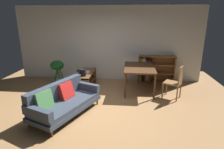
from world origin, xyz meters
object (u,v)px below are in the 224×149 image
at_px(desk_speaker, 83,73).
at_px(potted_floor_plant, 57,70).
at_px(media_console, 86,81).
at_px(dining_chair_near, 175,81).
at_px(dining_table, 139,69).
at_px(bookshelf, 153,69).
at_px(fabric_couch, 63,100).
at_px(open_laptop, 84,72).

bearing_deg(desk_speaker, potted_floor_plant, 148.94).
xyz_separation_m(media_console, dining_chair_near, (2.76, -0.53, 0.26)).
bearing_deg(potted_floor_plant, dining_table, -5.21).
relative_size(desk_speaker, bookshelf, 0.16).
xyz_separation_m(fabric_couch, dining_table, (1.90, 1.77, 0.35)).
bearing_deg(dining_chair_near, open_laptop, 168.37).
distance_m(dining_table, dining_chair_near, 1.17).
height_order(open_laptop, bookshelf, bookshelf).
relative_size(potted_floor_plant, bookshelf, 0.67).
xyz_separation_m(media_console, bookshelf, (2.30, 0.97, 0.21)).
height_order(dining_chair_near, bookshelf, dining_chair_near).
distance_m(media_console, desk_speaker, 0.54).
bearing_deg(open_laptop, desk_speaker, -79.76).
bearing_deg(open_laptop, bookshelf, 21.22).
bearing_deg(potted_floor_plant, dining_chair_near, -11.95).
xyz_separation_m(open_laptop, bookshelf, (2.36, 0.92, -0.10)).
height_order(dining_table, bookshelf, bookshelf).
relative_size(open_laptop, potted_floor_plant, 0.52).
xyz_separation_m(open_laptop, dining_chair_near, (2.83, -0.58, -0.04)).
bearing_deg(open_laptop, potted_floor_plant, 167.12).
bearing_deg(fabric_couch, dining_table, 43.10).
height_order(fabric_couch, media_console, fabric_couch).
bearing_deg(desk_speaker, dining_chair_near, -3.45).
distance_m(open_laptop, desk_speaker, 0.43).
distance_m(desk_speaker, dining_chair_near, 2.76).
bearing_deg(bookshelf, dining_chair_near, -72.85).
bearing_deg(desk_speaker, media_console, 91.11).
xyz_separation_m(open_laptop, potted_floor_plant, (-0.99, 0.23, -0.03)).
relative_size(fabric_couch, dining_table, 1.40).
relative_size(fabric_couch, potted_floor_plant, 2.30).
height_order(fabric_couch, potted_floor_plant, potted_floor_plant).
xyz_separation_m(fabric_couch, open_laptop, (0.08, 1.80, 0.21)).
height_order(open_laptop, dining_chair_near, dining_chair_near).
distance_m(media_console, potted_floor_plant, 1.13).
bearing_deg(dining_table, desk_speaker, -167.45).
distance_m(fabric_couch, open_laptop, 1.82).
relative_size(media_console, potted_floor_plant, 1.47).
relative_size(open_laptop, bookshelf, 0.35).
bearing_deg(dining_chair_near, media_console, 169.05).
distance_m(fabric_couch, bookshelf, 3.66).
bearing_deg(potted_floor_plant, bookshelf, 11.64).
bearing_deg(desk_speaker, dining_table, 12.55).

